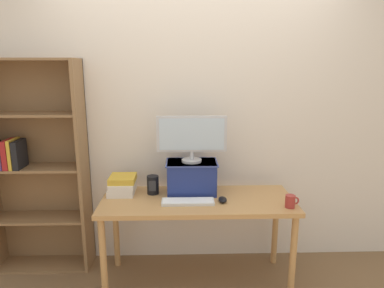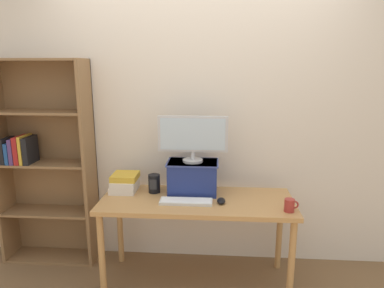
{
  "view_description": "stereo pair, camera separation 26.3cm",
  "coord_description": "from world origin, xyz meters",
  "px_view_note": "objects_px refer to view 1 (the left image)",
  "views": [
    {
      "loc": [
        -0.12,
        -2.51,
        1.74
      ],
      "look_at": [
        -0.04,
        0.06,
        1.15
      ],
      "focal_mm": 32.0,
      "sensor_mm": 36.0,
      "label": 1
    },
    {
      "loc": [
        0.15,
        -2.51,
        1.74
      ],
      "look_at": [
        -0.04,
        0.06,
        1.15
      ],
      "focal_mm": 32.0,
      "sensor_mm": 36.0,
      "label": 2
    }
  ],
  "objects_px": {
    "computer_monitor": "(192,136)",
    "book_stack": "(122,185)",
    "desk": "(198,209)",
    "bookshelf_unit": "(33,166)",
    "keyboard": "(188,202)",
    "desk_speaker": "(153,185)",
    "computer_mouse": "(223,200)",
    "coffee_mug": "(291,201)",
    "riser_box": "(192,176)"
  },
  "relations": [
    {
      "from": "computer_monitor",
      "to": "book_stack",
      "type": "height_order",
      "value": "computer_monitor"
    },
    {
      "from": "desk",
      "to": "bookshelf_unit",
      "type": "height_order",
      "value": "bookshelf_unit"
    },
    {
      "from": "desk",
      "to": "keyboard",
      "type": "height_order",
      "value": "keyboard"
    },
    {
      "from": "computer_monitor",
      "to": "desk_speaker",
      "type": "height_order",
      "value": "computer_monitor"
    },
    {
      "from": "computer_monitor",
      "to": "computer_mouse",
      "type": "xyz_separation_m",
      "value": [
        0.23,
        -0.2,
        -0.46
      ]
    },
    {
      "from": "bookshelf_unit",
      "to": "coffee_mug",
      "type": "distance_m",
      "value": 2.11
    },
    {
      "from": "riser_box",
      "to": "bookshelf_unit",
      "type": "bearing_deg",
      "value": 173.74
    },
    {
      "from": "desk",
      "to": "bookshelf_unit",
      "type": "relative_size",
      "value": 0.84
    },
    {
      "from": "computer_mouse",
      "to": "book_stack",
      "type": "relative_size",
      "value": 0.41
    },
    {
      "from": "keyboard",
      "to": "book_stack",
      "type": "height_order",
      "value": "book_stack"
    },
    {
      "from": "desk",
      "to": "book_stack",
      "type": "height_order",
      "value": "book_stack"
    },
    {
      "from": "book_stack",
      "to": "computer_monitor",
      "type": "bearing_deg",
      "value": -0.05
    },
    {
      "from": "computer_monitor",
      "to": "riser_box",
      "type": "bearing_deg",
      "value": 90.0
    },
    {
      "from": "bookshelf_unit",
      "to": "riser_box",
      "type": "distance_m",
      "value": 1.34
    },
    {
      "from": "desk",
      "to": "riser_box",
      "type": "xyz_separation_m",
      "value": [
        -0.04,
        0.14,
        0.22
      ]
    },
    {
      "from": "desk",
      "to": "coffee_mug",
      "type": "relative_size",
      "value": 14.59
    },
    {
      "from": "computer_monitor",
      "to": "book_stack",
      "type": "relative_size",
      "value": 2.21
    },
    {
      "from": "desk",
      "to": "desk_speaker",
      "type": "bearing_deg",
      "value": 160.87
    },
    {
      "from": "riser_box",
      "to": "keyboard",
      "type": "bearing_deg",
      "value": -98.87
    },
    {
      "from": "bookshelf_unit",
      "to": "keyboard",
      "type": "xyz_separation_m",
      "value": [
        1.3,
        -0.37,
        -0.18
      ]
    },
    {
      "from": "computer_mouse",
      "to": "desk_speaker",
      "type": "relative_size",
      "value": 0.69
    },
    {
      "from": "riser_box",
      "to": "desk_speaker",
      "type": "distance_m",
      "value": 0.32
    },
    {
      "from": "riser_box",
      "to": "computer_mouse",
      "type": "bearing_deg",
      "value": -41.67
    },
    {
      "from": "desk_speaker",
      "to": "bookshelf_unit",
      "type": "bearing_deg",
      "value": 170.85
    },
    {
      "from": "bookshelf_unit",
      "to": "desk_speaker",
      "type": "height_order",
      "value": "bookshelf_unit"
    },
    {
      "from": "computer_monitor",
      "to": "coffee_mug",
      "type": "relative_size",
      "value": 5.4
    },
    {
      "from": "keyboard",
      "to": "desk_speaker",
      "type": "bearing_deg",
      "value": 143.63
    },
    {
      "from": "desk_speaker",
      "to": "coffee_mug",
      "type": "bearing_deg",
      "value": -16.51
    },
    {
      "from": "bookshelf_unit",
      "to": "desk_speaker",
      "type": "bearing_deg",
      "value": -9.15
    },
    {
      "from": "desk",
      "to": "computer_monitor",
      "type": "distance_m",
      "value": 0.57
    },
    {
      "from": "bookshelf_unit",
      "to": "coffee_mug",
      "type": "xyz_separation_m",
      "value": [
        2.05,
        -0.47,
        -0.15
      ]
    },
    {
      "from": "desk_speaker",
      "to": "book_stack",
      "type": "bearing_deg",
      "value": 176.21
    },
    {
      "from": "computer_monitor",
      "to": "keyboard",
      "type": "relative_size",
      "value": 1.39
    },
    {
      "from": "computer_monitor",
      "to": "bookshelf_unit",
      "type": "bearing_deg",
      "value": 173.67
    },
    {
      "from": "riser_box",
      "to": "coffee_mug",
      "type": "bearing_deg",
      "value": -24.29
    },
    {
      "from": "computer_monitor",
      "to": "keyboard",
      "type": "xyz_separation_m",
      "value": [
        -0.04,
        -0.22,
        -0.46
      ]
    },
    {
      "from": "riser_box",
      "to": "computer_monitor",
      "type": "distance_m",
      "value": 0.34
    },
    {
      "from": "book_stack",
      "to": "desk_speaker",
      "type": "relative_size",
      "value": 1.67
    },
    {
      "from": "computer_mouse",
      "to": "book_stack",
      "type": "height_order",
      "value": "book_stack"
    },
    {
      "from": "computer_mouse",
      "to": "desk_speaker",
      "type": "xyz_separation_m",
      "value": [
        -0.55,
        0.19,
        0.06
      ]
    },
    {
      "from": "bookshelf_unit",
      "to": "keyboard",
      "type": "distance_m",
      "value": 1.36
    },
    {
      "from": "computer_monitor",
      "to": "computer_mouse",
      "type": "bearing_deg",
      "value": -41.46
    },
    {
      "from": "computer_monitor",
      "to": "book_stack",
      "type": "xyz_separation_m",
      "value": [
        -0.57,
        0.0,
        -0.4
      ]
    },
    {
      "from": "computer_monitor",
      "to": "book_stack",
      "type": "bearing_deg",
      "value": 179.95
    },
    {
      "from": "bookshelf_unit",
      "to": "computer_monitor",
      "type": "xyz_separation_m",
      "value": [
        1.33,
        -0.15,
        0.28
      ]
    },
    {
      "from": "keyboard",
      "to": "computer_mouse",
      "type": "height_order",
      "value": "computer_mouse"
    },
    {
      "from": "desk_speaker",
      "to": "riser_box",
      "type": "bearing_deg",
      "value": 3.16
    },
    {
      "from": "riser_box",
      "to": "desk_speaker",
      "type": "xyz_separation_m",
      "value": [
        -0.32,
        -0.02,
        -0.06
      ]
    },
    {
      "from": "book_stack",
      "to": "coffee_mug",
      "type": "xyz_separation_m",
      "value": [
        1.28,
        -0.32,
        -0.02
      ]
    },
    {
      "from": "book_stack",
      "to": "coffee_mug",
      "type": "relative_size",
      "value": 2.44
    }
  ]
}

